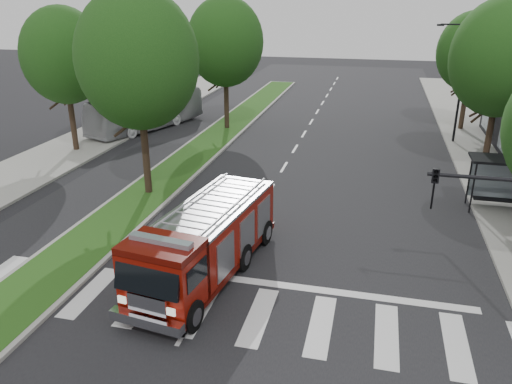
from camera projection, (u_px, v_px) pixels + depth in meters
ground at (226, 264)px, 19.15m from camera, size 140.00×140.00×0.00m
sidewalk_left at (52, 158)px, 31.37m from camera, size 5.00×80.00×0.15m
median at (219, 135)px, 36.73m from camera, size 3.00×50.00×0.15m
bus_shelter at (505, 169)px, 23.31m from camera, size 3.20×1.60×2.61m
tree_right_mid at (503, 58)px, 26.91m from camera, size 5.60×5.60×9.72m
tree_right_far at (472, 52)px, 36.19m from camera, size 5.00×5.00×8.73m
tree_median_near at (138, 60)px, 23.41m from camera, size 5.80×5.80×10.16m
tree_median_far at (225, 42)px, 36.19m from camera, size 5.60×5.60×9.72m
tree_left_mid at (64, 56)px, 30.84m from camera, size 5.20×5.20×9.16m
streetlight_right_far at (460, 78)px, 33.32m from camera, size 2.11×0.20×8.00m
fire_engine at (206, 241)px, 17.95m from camera, size 3.53×8.38×2.82m
city_bus at (147, 110)px, 38.25m from camera, size 5.84×10.60×2.89m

